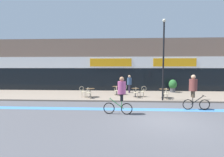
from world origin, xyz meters
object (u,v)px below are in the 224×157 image
cafe_chair_0_side (83,91)px  cafe_chair_2_near (136,92)px  cafe_chair_0_near (89,92)px  lamp_post (163,55)px  bistro_table_2 (135,91)px  cafe_chair_1_side (124,89)px  cafe_chair_1_near (116,90)px  pedestrian_near_end (129,82)px  cyclist_0 (121,92)px  bistro_table_0 (90,91)px  cyclist_1 (194,89)px  bistro_table_1 (117,89)px  bistro_table_3 (164,91)px  planter_pot (173,85)px  cafe_chair_2_side (143,91)px  cafe_chair_3_near (166,93)px

cafe_chair_0_side → cafe_chair_2_near: size_ratio=1.00×
cafe_chair_0_side → cafe_chair_2_near: (4.41, -0.22, 0.00)m
cafe_chair_0_near → lamp_post: 6.47m
bistro_table_2 → cafe_chair_1_side: cafe_chair_1_side is taller
cafe_chair_1_near → pedestrian_near_end: pedestrian_near_end is taller
cafe_chair_1_side → cyclist_0: bearing=92.0°
cafe_chair_1_near → bistro_table_0: bearing=116.4°
cafe_chair_0_side → cyclist_1: cyclist_1 is taller
bistro_table_1 → cafe_chair_1_near: bearing=-90.6°
bistro_table_0 → cafe_chair_0_side: cafe_chair_0_side is taller
cafe_chair_2_near → cyclist_1: cyclist_1 is taller
bistro_table_2 → bistro_table_3: size_ratio=0.91×
bistro_table_0 → cafe_chair_0_side: 0.63m
bistro_table_3 → cyclist_0: size_ratio=0.38×
planter_pot → cyclist_1: cyclist_1 is taller
bistro_table_0 → cafe_chair_0_near: size_ratio=0.84×
cafe_chair_2_side → cyclist_0: cyclist_0 is taller
cafe_chair_0_near → cafe_chair_1_side: same height
cafe_chair_1_side → pedestrian_near_end: (0.58, 1.25, 0.51)m
cyclist_1 → cafe_chair_0_side: bearing=156.3°
planter_pot → lamp_post: size_ratio=0.21×
bistro_table_3 → pedestrian_near_end: 3.89m
bistro_table_1 → cafe_chair_2_near: cafe_chair_2_near is taller
bistro_table_2 → pedestrian_near_end: 2.40m
bistro_table_1 → cafe_chair_2_side: bearing=-25.8°
bistro_table_3 → cafe_chair_2_side: cafe_chair_2_side is taller
bistro_table_0 → lamp_post: size_ratio=0.12×
cafe_chair_0_side → cafe_chair_1_near: bearing=23.7°
bistro_table_0 → cyclist_0: (2.59, -4.75, 0.61)m
cafe_chair_1_near → pedestrian_near_end: (1.21, 1.87, 0.51)m
bistro_table_1 → planter_pot: 5.85m
bistro_table_0 → cafe_chair_0_near: cafe_chair_0_near is taller
cafe_chair_1_side → cafe_chair_3_near: size_ratio=1.00×
cafe_chair_1_near → lamp_post: 5.00m
bistro_table_2 → cafe_chair_0_near: size_ratio=0.80×
bistro_table_0 → planter_pot: bearing=23.0°
pedestrian_near_end → cafe_chair_0_near: bearing=-128.1°
bistro_table_0 → bistro_table_2: bearing=6.2°
cafe_chair_3_near → pedestrian_near_end: (-2.69, 3.38, 0.51)m
bistro_table_3 → cafe_chair_1_near: (-3.90, 0.89, -0.01)m
bistro_table_2 → cyclist_0: size_ratio=0.34×
cafe_chair_1_near → cyclist_1: bearing=-126.4°
lamp_post → bistro_table_2: bearing=142.5°
bistro_table_1 → cyclist_1: cyclist_1 is taller
cafe_chair_0_near → cafe_chair_3_near: same height
cafe_chair_3_near → pedestrian_near_end: pedestrian_near_end is taller
cafe_chair_3_near → cyclist_0: bearing=142.6°
cyclist_0 → bistro_table_2: bearing=-97.5°
bistro_table_0 → bistro_table_3: size_ratio=0.96×
cafe_chair_1_side → cafe_chair_2_side: size_ratio=1.00×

